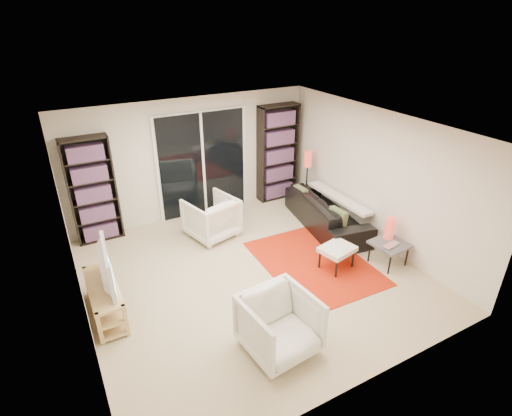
% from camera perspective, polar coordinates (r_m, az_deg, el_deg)
% --- Properties ---
extents(floor, '(5.00, 5.00, 0.00)m').
position_cam_1_polar(floor, '(6.61, -0.67, -9.28)').
color(floor, beige).
rests_on(floor, ground).
extents(wall_back, '(5.00, 0.02, 2.40)m').
position_cam_1_polar(wall_back, '(8.11, -9.09, 7.03)').
color(wall_back, beige).
rests_on(wall_back, ground).
extents(wall_front, '(5.00, 0.02, 2.40)m').
position_cam_1_polar(wall_front, '(4.29, 15.56, -13.18)').
color(wall_front, beige).
rests_on(wall_front, ground).
extents(wall_left, '(0.02, 5.00, 2.40)m').
position_cam_1_polar(wall_left, '(5.44, -24.80, -5.59)').
color(wall_left, beige).
rests_on(wall_left, ground).
extents(wall_right, '(0.02, 5.00, 2.40)m').
position_cam_1_polar(wall_right, '(7.38, 16.72, 4.22)').
color(wall_right, beige).
rests_on(wall_right, ground).
extents(ceiling, '(5.00, 5.00, 0.02)m').
position_cam_1_polar(ceiling, '(5.55, -0.80, 11.21)').
color(ceiling, white).
rests_on(ceiling, wall_back).
extents(sliding_door, '(1.92, 0.08, 2.16)m').
position_cam_1_polar(sliding_door, '(8.19, -7.61, 6.21)').
color(sliding_door, white).
rests_on(sliding_door, ground).
extents(bookshelf_left, '(0.80, 0.30, 1.95)m').
position_cam_1_polar(bookshelf_left, '(7.66, -22.30, 2.29)').
color(bookshelf_left, black).
rests_on(bookshelf_left, ground).
extents(bookshelf_right, '(0.90, 0.30, 2.10)m').
position_cam_1_polar(bookshelf_right, '(8.79, 3.14, 7.84)').
color(bookshelf_right, black).
rests_on(bookshelf_right, ground).
extents(tv_stand, '(0.38, 1.19, 0.50)m').
position_cam_1_polar(tv_stand, '(6.06, -20.77, -12.04)').
color(tv_stand, '#E0BB75').
rests_on(tv_stand, floor).
extents(tv, '(0.21, 1.00, 0.57)m').
position_cam_1_polar(tv, '(5.76, -21.41, -7.91)').
color(tv, black).
rests_on(tv, tv_stand).
extents(rug, '(1.71, 2.27, 0.01)m').
position_cam_1_polar(rug, '(6.91, 8.24, -7.73)').
color(rug, red).
rests_on(rug, floor).
extents(sofa, '(1.22, 2.30, 0.64)m').
position_cam_1_polar(sofa, '(7.92, 10.06, -0.51)').
color(sofa, black).
rests_on(sofa, floor).
extents(armchair_back, '(1.01, 1.03, 0.77)m').
position_cam_1_polar(armchair_back, '(7.49, -6.40, -1.32)').
color(armchair_back, silver).
rests_on(armchair_back, floor).
extents(armchair_front, '(0.91, 0.94, 0.78)m').
position_cam_1_polar(armchair_front, '(5.12, 3.38, -16.33)').
color(armchair_front, silver).
rests_on(armchair_front, floor).
extents(ottoman, '(0.62, 0.54, 0.40)m').
position_cam_1_polar(ottoman, '(6.68, 11.53, -5.91)').
color(ottoman, silver).
rests_on(ottoman, floor).
extents(side_table, '(0.58, 0.58, 0.40)m').
position_cam_1_polar(side_table, '(7.00, 18.53, -5.05)').
color(side_table, '#4E4D53').
rests_on(side_table, floor).
extents(laptop, '(0.35, 0.26, 0.02)m').
position_cam_1_polar(laptop, '(6.89, 19.06, -5.19)').
color(laptop, silver).
rests_on(laptop, side_table).
extents(table_lamp, '(0.17, 0.17, 0.37)m').
position_cam_1_polar(table_lamp, '(7.04, 18.55, -2.76)').
color(table_lamp, '#D93D31').
rests_on(table_lamp, side_table).
extents(floor_lamp, '(0.19, 0.19, 1.24)m').
position_cam_1_polar(floor_lamp, '(8.48, 7.37, 6.05)').
color(floor_lamp, black).
rests_on(floor_lamp, floor).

